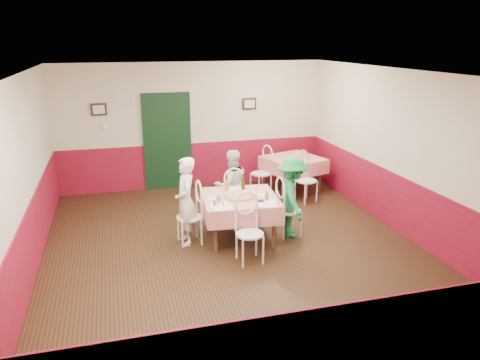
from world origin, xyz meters
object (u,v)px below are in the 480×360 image
object	(u,v)px
pizza	(239,196)
diner_far	(232,185)
main_table	(240,218)
wallet	(260,201)
chair_near	(250,234)
second_table	(293,174)
chair_second_a	(261,174)
chair_second_b	(306,181)
chair_far	(232,198)
glass_c	(227,186)
chair_right	(289,211)
beer_bottle	(243,182)
diner_left	(186,201)
diner_right	(292,197)
chair_left	(189,217)
glass_b	(267,196)
glass_a	(219,199)

from	to	relation	value
pizza	diner_far	xyz separation A→B (m)	(0.10, 0.92, -0.10)
main_table	wallet	size ratio (longest dim) A/B	11.09
chair_near	second_table	bearing A→B (deg)	56.11
chair_second_a	pizza	xyz separation A→B (m)	(-1.11, -2.26, 0.33)
chair_second_b	diner_far	distance (m)	1.86
chair_far	main_table	bearing A→B (deg)	86.93
chair_far	pizza	distance (m)	0.94
chair_second_a	glass_c	size ratio (longest dim) A/B	6.28
second_table	chair_right	size ratio (longest dim) A/B	1.24
chair_second_b	diner_far	bearing A→B (deg)	-178.83
chair_second_b	main_table	bearing A→B (deg)	-158.47
beer_bottle	diner_left	distance (m)	1.11
diner_far	diner_right	world-z (taller)	diner_right
chair_left	pizza	distance (m)	0.89
chair_right	diner_right	bearing A→B (deg)	-98.15
pizza	glass_b	xyz separation A→B (m)	(0.40, -0.24, 0.05)
glass_a	glass_c	xyz separation A→B (m)	(0.29, 0.62, 0.01)
glass_a	pizza	bearing A→B (deg)	22.62
chair_right	second_table	bearing A→B (deg)	-25.97
chair_second_a	pizza	size ratio (longest dim) A/B	1.94
diner_left	chair_near	bearing A→B (deg)	44.40
chair_second_a	glass_a	size ratio (longest dim) A/B	7.23
chair_left	chair_second_b	bearing A→B (deg)	113.36
chair_far	chair_near	size ratio (longest dim) A/B	1.00
diner_right	chair_second_a	bearing A→B (deg)	2.79
main_table	chair_second_a	world-z (taller)	chair_second_a
glass_a	glass_b	bearing A→B (deg)	-5.72
main_table	chair_second_a	xyz separation A→B (m)	(1.09, 2.24, 0.08)
beer_bottle	pizza	bearing A→B (deg)	-113.96
glass_c	wallet	distance (m)	0.82
chair_far	beer_bottle	size ratio (longest dim) A/B	3.68
glass_b	wallet	distance (m)	0.14
chair_near	chair_second_b	world-z (taller)	same
chair_near	pizza	bearing A→B (deg)	83.86
chair_right	glass_a	bearing A→B (deg)	92.27
chair_right	glass_b	bearing A→B (deg)	109.24
main_table	chair_second_b	xyz separation A→B (m)	(1.84, 1.49, 0.08)
glass_b	diner_far	world-z (taller)	diner_far
chair_right	diner_right	distance (m)	0.26
chair_left	chair_second_a	bearing A→B (deg)	133.81
chair_far	beer_bottle	bearing A→B (deg)	102.17
glass_b	diner_far	size ratio (longest dim) A/B	0.09
chair_right	chair_near	world-z (taller)	same
chair_left	pizza	world-z (taller)	chair_left
chair_far	diner_right	distance (m)	1.26
chair_left	glass_c	bearing A→B (deg)	111.11
diner_left	diner_right	world-z (taller)	diner_left
diner_left	chair_far	bearing A→B (deg)	131.13
glass_a	diner_left	size ratio (longest dim) A/B	0.08
second_table	chair_second_b	size ratio (longest dim) A/B	1.24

